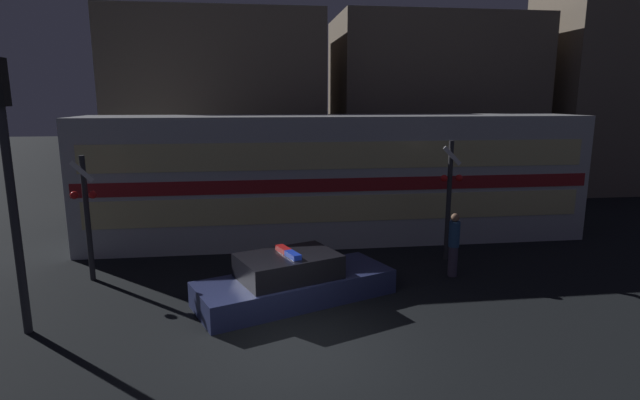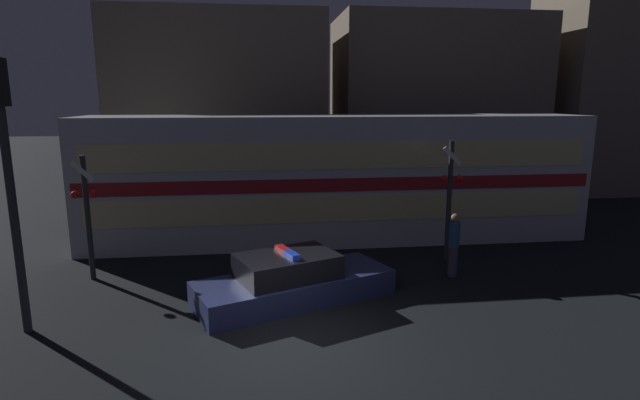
# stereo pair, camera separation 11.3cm
# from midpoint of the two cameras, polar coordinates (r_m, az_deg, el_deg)

# --- Properties ---
(ground_plane) EXTENTS (120.00, 120.00, 0.00)m
(ground_plane) POSITION_cam_midpoint_polar(r_m,az_deg,el_deg) (10.13, -2.83, -16.50)
(ground_plane) COLOR black
(train) EXTENTS (16.67, 2.85, 4.21)m
(train) POSITION_cam_midpoint_polar(r_m,az_deg,el_deg) (17.02, 1.76, 2.54)
(train) COLOR #B7BABF
(train) RESTS_ON ground_plane
(police_car) EXTENTS (5.02, 3.33, 1.28)m
(police_car) POSITION_cam_midpoint_polar(r_m,az_deg,el_deg) (12.10, -3.31, -9.28)
(police_car) COLOR navy
(police_car) RESTS_ON ground_plane
(pedestrian) EXTENTS (0.29, 0.29, 1.75)m
(pedestrian) POSITION_cam_midpoint_polar(r_m,az_deg,el_deg) (13.98, 14.81, -4.90)
(pedestrian) COLOR #3F384C
(pedestrian) RESTS_ON ground_plane
(crossing_signal_near) EXTENTS (0.65, 0.31, 3.57)m
(crossing_signal_near) POSITION_cam_midpoint_polar(r_m,az_deg,el_deg) (15.11, 14.35, 0.46)
(crossing_signal_near) COLOR #2D2D33
(crossing_signal_near) RESTS_ON ground_plane
(crossing_signal_far) EXTENTS (0.65, 0.31, 3.34)m
(crossing_signal_far) POSITION_cam_midpoint_polar(r_m,az_deg,el_deg) (14.35, -25.33, -1.35)
(crossing_signal_far) COLOR #2D2D33
(crossing_signal_far) RESTS_ON ground_plane
(traffic_light_corner) EXTENTS (0.30, 0.46, 5.51)m
(traffic_light_corner) POSITION_cam_midpoint_polar(r_m,az_deg,el_deg) (11.44, -32.34, 3.17)
(traffic_light_corner) COLOR #2D2D33
(traffic_light_corner) RESTS_ON ground_plane
(building_left) EXTENTS (9.40, 6.68, 8.51)m
(building_left) POSITION_cam_midpoint_polar(r_m,az_deg,el_deg) (24.88, -11.43, 10.11)
(building_left) COLOR #726656
(building_left) RESTS_ON ground_plane
(building_center) EXTENTS (9.92, 5.56, 8.72)m
(building_center) POSITION_cam_midpoint_polar(r_m,az_deg,el_deg) (26.78, 12.46, 10.38)
(building_center) COLOR #726656
(building_center) RESTS_ON ground_plane
(building_right) EXTENTS (7.48, 5.03, 10.60)m
(building_right) POSITION_cam_midpoint_polar(r_m,az_deg,el_deg) (30.78, 30.46, 10.95)
(building_right) COLOR #726656
(building_right) RESTS_ON ground_plane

